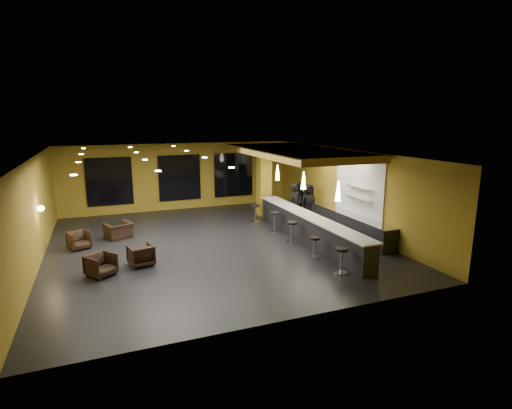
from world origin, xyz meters
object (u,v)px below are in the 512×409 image
object	(u,v)px
armchair_a	(101,265)
armchair_c	(79,240)
bar_stool_2	(292,229)
prep_counter	(344,222)
pendant_1	(304,181)
bar_stool_0	(341,257)
bar_counter	(308,228)
staff_c	(308,202)
staff_b	(301,202)
bar_stool_1	(314,244)
bar_stool_3	(275,219)
pendant_0	(338,191)
bar_stool_4	(255,211)
staff_a	(295,204)
armchair_d	(119,231)
pendant_2	(278,173)
column	(264,181)

from	to	relation	value
armchair_a	armchair_c	world-z (taller)	armchair_a
armchair_a	bar_stool_2	distance (m)	7.04
prep_counter	pendant_1	xyz separation A→B (m)	(-2.00, 0.00, 1.92)
pendant_1	bar_stool_0	world-z (taller)	pendant_1
bar_counter	staff_c	size ratio (longest dim) A/B	4.56
prep_counter	staff_b	distance (m)	2.74
pendant_1	bar_stool_1	world-z (taller)	pendant_1
armchair_a	bar_stool_2	bearing A→B (deg)	-29.93
bar_counter	bar_stool_3	distance (m)	1.80
pendant_0	armchair_a	bearing A→B (deg)	171.62
bar_stool_4	staff_a	bearing A→B (deg)	-33.49
armchair_d	staff_a	bearing A→B (deg)	152.03
bar_counter	bar_stool_0	bearing A→B (deg)	-101.53
pendant_0	pendant_2	bearing A→B (deg)	90.00
prep_counter	staff_c	bearing A→B (deg)	100.15
pendant_2	armchair_c	size ratio (longest dim) A/B	0.96
staff_c	armchair_d	bearing A→B (deg)	173.69
bar_stool_0	bar_stool_3	distance (m)	5.06
armchair_a	bar_stool_2	size ratio (longest dim) A/B	0.90
column	armchair_c	size ratio (longest dim) A/B	4.80
staff_c	armchair_d	distance (m)	8.63
armchair_c	bar_stool_2	size ratio (longest dim) A/B	0.85
prep_counter	armchair_d	distance (m)	9.40
bar_counter	bar_stool_4	distance (m)	3.55
staff_b	staff_c	bearing A→B (deg)	-14.87
pendant_0	armchair_c	distance (m)	9.70
pendant_1	armchair_d	distance (m)	7.77
column	bar_stool_0	distance (m)	8.13
armchair_a	bar_stool_4	distance (m)	8.08
staff_b	bar_stool_0	xyz separation A→B (m)	(-1.97, -6.51, -0.35)
pendant_0	armchair_a	size ratio (longest dim) A/B	0.91
bar_stool_4	armchair_a	bearing A→B (deg)	-147.89
pendant_1	bar_stool_2	distance (m)	2.03
staff_b	pendant_1	bearing A→B (deg)	-93.48
prep_counter	armchair_d	size ratio (longest dim) A/B	6.08
staff_a	staff_c	world-z (taller)	staff_a
column	pendant_2	distance (m)	1.71
bar_stool_3	bar_stool_4	world-z (taller)	bar_stool_3
armchair_a	bar_stool_1	distance (m)	7.07
bar_stool_1	bar_stool_0	bearing A→B (deg)	-87.76
armchair_c	staff_b	bearing A→B (deg)	-17.97
pendant_1	staff_a	xyz separation A→B (m)	(0.63, 1.91, -1.40)
staff_a	staff_c	distance (m)	1.05
prep_counter	armchair_c	bearing A→B (deg)	170.57
prep_counter	armchair_d	xyz separation A→B (m)	(-9.03, 2.60, -0.11)
prep_counter	pendant_1	world-z (taller)	pendant_1
armchair_d	bar_stool_4	xyz separation A→B (m)	(6.12, 0.33, 0.21)
bar_stool_1	bar_counter	bearing A→B (deg)	67.42
bar_stool_4	bar_counter	bearing A→B (deg)	-75.08
staff_a	staff_b	bearing A→B (deg)	26.99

